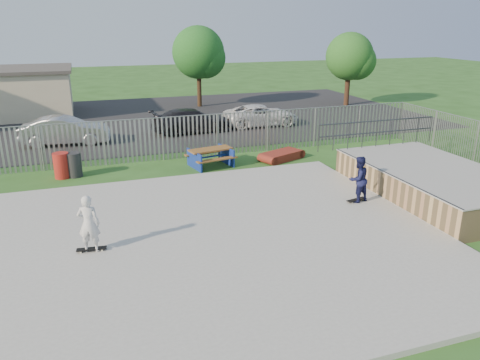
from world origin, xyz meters
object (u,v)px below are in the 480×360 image
object	(u,v)px
skater_navy	(358,179)
skater_white	(89,224)
tree_right	(349,57)
trash_bin_red	(62,165)
car_white	(261,115)
car_dark	(192,121)
tree_mid	(198,53)
car_silver	(65,131)
trash_bin_grey	(74,165)
funbox	(282,156)
picnic_table	(211,157)

from	to	relation	value
skater_navy	skater_white	size ratio (longest dim) A/B	1.00
tree_right	trash_bin_red	bearing A→B (deg)	-150.03
car_white	car_dark	bearing A→B (deg)	96.05
trash_bin_red	car_dark	bearing A→B (deg)	42.71
tree_mid	car_silver	bearing A→B (deg)	-136.16
car_silver	car_white	distance (m)	11.41
trash_bin_grey	skater_white	bearing A→B (deg)	-86.89
funbox	car_silver	bearing A→B (deg)	124.34
trash_bin_red	tree_right	world-z (taller)	tree_right
funbox	car_white	size ratio (longest dim) A/B	0.46
trash_bin_grey	car_dark	distance (m)	9.16
car_white	tree_mid	size ratio (longest dim) A/B	0.78
picnic_table	car_silver	size ratio (longest dim) A/B	0.49
trash_bin_red	trash_bin_grey	xyz separation A→B (m)	(0.48, 0.00, -0.02)
car_silver	skater_white	bearing A→B (deg)	-170.76
tree_mid	car_dark	bearing A→B (deg)	-106.91
trash_bin_red	skater_white	distance (m)	7.56
trash_bin_grey	skater_navy	world-z (taller)	skater_navy
skater_white	skater_navy	bearing A→B (deg)	-158.00
trash_bin_red	skater_navy	xyz separation A→B (m)	(9.82, -6.57, 0.44)
funbox	tree_right	bearing A→B (deg)	26.12
picnic_table	car_white	distance (m)	8.94
funbox	car_silver	xyz separation A→B (m)	(-9.55, 6.23, 0.56)
tree_right	funbox	bearing A→B (deg)	-131.35
picnic_table	trash_bin_grey	bearing A→B (deg)	165.17
skater_navy	trash_bin_red	bearing A→B (deg)	-46.32
picnic_table	car_white	world-z (taller)	car_white
trash_bin_grey	car_silver	world-z (taller)	car_silver
trash_bin_red	skater_white	size ratio (longest dim) A/B	0.65
trash_bin_grey	car_white	distance (m)	12.95
funbox	tree_right	size ratio (longest dim) A/B	0.39
picnic_table	skater_white	bearing A→B (deg)	-137.94
trash_bin_grey	skater_white	distance (m)	7.52
trash_bin_red	skater_white	world-z (taller)	skater_white
picnic_table	skater_navy	xyz separation A→B (m)	(3.60, -6.19, 0.56)
picnic_table	skater_white	size ratio (longest dim) A/B	1.33
funbox	car_silver	distance (m)	11.41
car_silver	tree_right	distance (m)	21.32
funbox	car_dark	bearing A→B (deg)	88.55
trash_bin_red	car_dark	distance (m)	9.51
tree_mid	tree_right	distance (m)	11.27
car_white	tree_right	distance (m)	10.59
car_silver	car_dark	bearing A→B (deg)	-78.70
funbox	car_dark	xyz separation A→B (m)	(-2.66, 6.89, 0.51)
trash_bin_red	tree_right	bearing A→B (deg)	29.97
trash_bin_red	skater_white	xyz separation A→B (m)	(0.89, -7.49, 0.44)
skater_navy	car_white	bearing A→B (deg)	-109.45
trash_bin_grey	tree_mid	size ratio (longest dim) A/B	0.17
tree_mid	trash_bin_grey	bearing A→B (deg)	-121.38
trash_bin_grey	car_silver	bearing A→B (deg)	93.81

